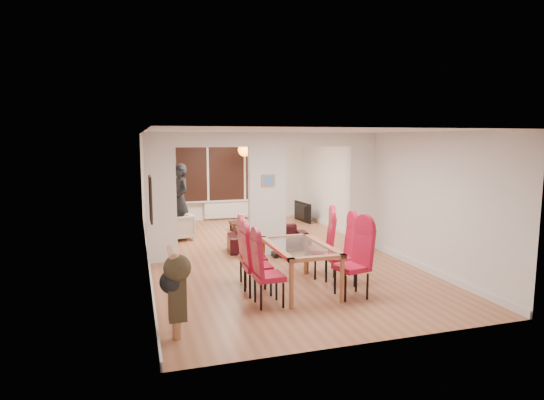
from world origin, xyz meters
name	(u,v)px	position (x,y,z in m)	size (l,w,h in m)	color
floor	(267,254)	(0.00, 0.00, 0.00)	(5.00, 9.00, 0.01)	#A46342
room_walls	(267,194)	(0.00, 0.00, 1.30)	(5.00, 9.00, 2.60)	silver
divider_wall	(267,194)	(0.00, 0.00, 1.30)	(5.00, 0.18, 2.60)	white
bay_window_blinds	(226,171)	(0.00, 4.44, 1.50)	(3.00, 0.08, 1.80)	black
radiator	(227,210)	(0.00, 4.40, 0.30)	(1.40, 0.08, 0.50)	white
pendant_light	(244,150)	(0.30, 3.30, 2.15)	(0.36, 0.36, 0.36)	orange
stair_newel	(172,284)	(-2.25, -3.20, 0.55)	(0.40, 1.20, 1.10)	#B57853
wall_poster	(150,199)	(-2.47, -2.40, 1.60)	(0.04, 0.52, 0.67)	gray
pillar_photo	(268,181)	(0.00, -0.10, 1.60)	(0.30, 0.03, 0.25)	#4C8CD8
dining_table	(299,267)	(-0.15, -2.40, 0.38)	(0.91, 1.62, 0.76)	#9F5C3A
dining_chair_la	(269,271)	(-0.82, -2.93, 0.52)	(0.42, 0.42, 1.05)	#A7112C
dining_chair_lb	(258,262)	(-0.86, -2.40, 0.53)	(0.42, 0.42, 1.05)	#A7112C
dining_chair_lc	(253,254)	(-0.80, -1.89, 0.53)	(0.43, 0.43, 1.06)	#A7112C
dining_chair_ra	(352,262)	(0.51, -2.95, 0.57)	(0.45, 0.45, 1.13)	#A7112C
dining_chair_rb	(341,253)	(0.61, -2.36, 0.55)	(0.44, 0.44, 1.10)	#A7112C
dining_chair_rc	(321,246)	(0.49, -1.79, 0.56)	(0.45, 0.45, 1.11)	#A7112C
sofa	(269,238)	(0.13, 0.32, 0.26)	(1.80, 0.71, 0.53)	black
armchair	(177,227)	(-1.72, 1.99, 0.32)	(0.70, 0.68, 0.64)	beige
person	(180,200)	(-1.62, 2.32, 0.93)	(0.44, 0.68, 1.85)	black
television	(299,212)	(2.00, 3.41, 0.29)	(0.13, 1.01, 0.58)	black
coffee_table	(249,226)	(0.25, 2.59, 0.12)	(1.04, 0.52, 0.24)	black
bottle	(254,216)	(0.37, 2.58, 0.38)	(0.07, 0.07, 0.29)	#143F19
bowl	(257,221)	(0.43, 2.47, 0.27)	(0.22, 0.22, 0.05)	black
shoes	(278,255)	(0.15, -0.30, 0.05)	(0.23, 0.25, 0.10)	black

